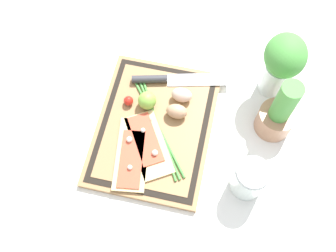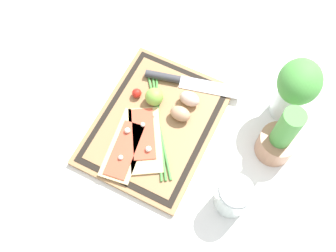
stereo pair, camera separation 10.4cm
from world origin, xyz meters
name	(u,v)px [view 1 (the left image)]	position (x,y,z in m)	size (l,w,h in m)	color
ground_plane	(154,129)	(0.00, 0.00, 0.00)	(6.00, 6.00, 0.00)	white
cutting_board	(154,127)	(0.00, 0.00, 0.01)	(0.41, 0.31, 0.02)	#997047
pizza_slice_near	(132,155)	(0.10, -0.04, 0.02)	(0.21, 0.11, 0.02)	#DBBC7F
pizza_slice_far	(147,143)	(0.06, -0.01, 0.02)	(0.20, 0.17, 0.02)	#DBBC7F
knife	(165,79)	(-0.14, 0.00, 0.03)	(0.10, 0.28, 0.02)	silver
egg_brown	(177,111)	(-0.05, 0.05, 0.04)	(0.04, 0.06, 0.04)	tan
egg_pink	(182,95)	(-0.10, 0.06, 0.04)	(0.04, 0.06, 0.04)	beige
lime	(147,101)	(-0.06, -0.03, 0.04)	(0.05, 0.05, 0.05)	#7FB742
cherry_tomato_red	(129,101)	(-0.05, -0.08, 0.03)	(0.03, 0.03, 0.03)	red
scallion_bunch	(158,127)	(0.00, 0.01, 0.02)	(0.28, 0.20, 0.01)	#47933D
herb_pot	(278,115)	(-0.08, 0.31, 0.07)	(0.10, 0.10, 0.21)	#AD7A5B
sauce_jar	(249,180)	(0.10, 0.27, 0.05)	(0.08, 0.08, 0.11)	silver
herb_glass	(282,63)	(-0.20, 0.30, 0.12)	(0.12, 0.11, 0.21)	silver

